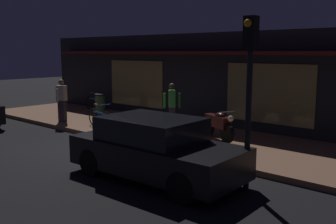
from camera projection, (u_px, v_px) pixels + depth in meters
The scene contains 11 objects.
ground_plane at pixel (91, 149), 11.58m from camera, with size 60.00×60.00×0.00m, color black.
sidewalk_slab at pixel (158, 131), 13.79m from camera, with size 18.00×4.00×0.15m, color #8C6047.
storefront_building at pixel (214, 78), 16.04m from camera, with size 18.00×3.30×3.60m.
motorcycle at pixel (218, 124), 12.12m from camera, with size 1.61×0.84×0.97m.
bicycle_parked at pixel (95, 103), 18.11m from camera, with size 1.66×0.42×0.91m.
bicycle_extra at pixel (99, 118), 14.03m from camera, with size 1.64×0.46×0.91m.
person_photographer at pixel (62, 100), 15.20m from camera, with size 0.43×0.61×1.67m.
person_bystander at pixel (172, 106), 13.38m from camera, with size 0.51×0.48×1.67m.
trash_bin at pixel (100, 104), 16.83m from camera, with size 0.48×0.48×0.93m.
traffic_light_pole at pixel (249, 72), 7.82m from camera, with size 0.24×0.33×3.60m.
parked_car_far at pixel (155, 149), 8.81m from camera, with size 4.15×1.89×1.42m.
Camera 1 is at (9.21, -6.91, 2.90)m, focal length 41.31 mm.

